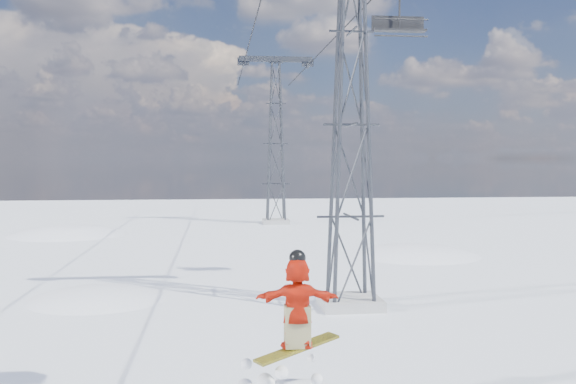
# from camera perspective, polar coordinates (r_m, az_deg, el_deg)

# --- Properties ---
(lift_tower_near) EXTENTS (5.20, 1.80, 11.43)m
(lift_tower_near) POSITION_cam_1_polar(r_m,az_deg,el_deg) (19.28, 5.63, 5.88)
(lift_tower_near) COLOR #999999
(lift_tower_near) RESTS_ON ground
(lift_tower_far) EXTENTS (5.20, 1.80, 11.43)m
(lift_tower_far) POSITION_cam_1_polar(r_m,az_deg,el_deg) (44.03, -1.09, 4.27)
(lift_tower_far) COLOR #999999
(lift_tower_far) RESTS_ON ground
(haul_cables) EXTENTS (4.46, 51.00, 0.06)m
(haul_cables) POSITION_cam_1_polar(r_m,az_deg,el_deg) (31.25, 1.20, 14.74)
(haul_cables) COLOR black
(haul_cables) RESTS_ON ground
(lift_chair_mid) EXTENTS (1.83, 0.53, 2.27)m
(lift_chair_mid) POSITION_cam_1_polar(r_m,az_deg,el_deg) (22.85, 9.83, 14.42)
(lift_chair_mid) COLOR black
(lift_chair_mid) RESTS_ON ground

